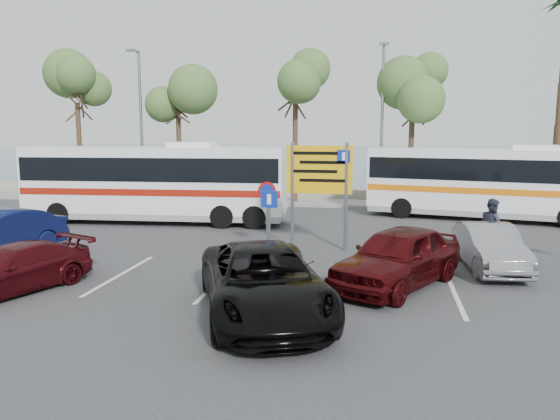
% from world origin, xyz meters
% --- Properties ---
extents(ground, '(120.00, 120.00, 0.00)m').
position_xyz_m(ground, '(0.00, 0.00, 0.00)').
color(ground, '#343437').
rests_on(ground, ground).
extents(kerb_strip, '(44.00, 2.40, 0.15)m').
position_xyz_m(kerb_strip, '(0.00, 14.00, 0.07)').
color(kerb_strip, gray).
rests_on(kerb_strip, ground).
extents(seawall, '(48.00, 0.80, 0.60)m').
position_xyz_m(seawall, '(0.00, 16.00, 0.30)').
color(seawall, gray).
rests_on(seawall, ground).
extents(sea, '(140.00, 140.00, 0.00)m').
position_xyz_m(sea, '(0.00, 60.00, 0.01)').
color(sea, '#43596C').
rests_on(sea, ground).
extents(tree_far_left, '(3.20, 3.20, 7.60)m').
position_xyz_m(tree_far_left, '(-14.00, 14.00, 6.33)').
color(tree_far_left, '#382619').
rests_on(tree_far_left, kerb_strip).
extents(tree_left, '(3.20, 3.20, 7.20)m').
position_xyz_m(tree_left, '(-8.00, 14.00, 6.00)').
color(tree_left, '#382619').
rests_on(tree_left, kerb_strip).
extents(tree_mid, '(3.20, 3.20, 8.00)m').
position_xyz_m(tree_mid, '(-1.50, 14.00, 6.65)').
color(tree_mid, '#382619').
rests_on(tree_mid, kerb_strip).
extents(tree_right, '(3.20, 3.20, 7.40)m').
position_xyz_m(tree_right, '(4.50, 14.00, 6.17)').
color(tree_right, '#382619').
rests_on(tree_right, kerb_strip).
extents(street_lamp_left, '(0.45, 1.15, 8.01)m').
position_xyz_m(street_lamp_left, '(-10.00, 13.52, 4.60)').
color(street_lamp_left, slate).
rests_on(street_lamp_left, kerb_strip).
extents(street_lamp_right, '(0.45, 1.15, 8.01)m').
position_xyz_m(street_lamp_right, '(3.00, 13.52, 4.60)').
color(street_lamp_right, slate).
rests_on(street_lamp_right, kerb_strip).
extents(direction_sign, '(2.20, 0.12, 3.60)m').
position_xyz_m(direction_sign, '(1.00, 3.20, 2.43)').
color(direction_sign, slate).
rests_on(direction_sign, ground).
extents(sign_no_stop, '(0.60, 0.08, 2.35)m').
position_xyz_m(sign_no_stop, '(-0.60, 2.38, 1.58)').
color(sign_no_stop, slate).
rests_on(sign_no_stop, ground).
extents(sign_parking, '(0.50, 0.07, 2.25)m').
position_xyz_m(sign_parking, '(-0.20, 0.79, 1.47)').
color(sign_parking, slate).
rests_on(sign_parking, ground).
extents(lane_markings, '(12.02, 4.20, 0.01)m').
position_xyz_m(lane_markings, '(-1.14, -1.00, 0.00)').
color(lane_markings, silver).
rests_on(lane_markings, ground).
extents(coach_bus_left, '(11.29, 3.14, 3.48)m').
position_xyz_m(coach_bus_left, '(-6.50, 7.20, 1.61)').
color(coach_bus_left, white).
rests_on(coach_bus_left, ground).
extents(coach_bus_right, '(10.99, 4.46, 3.35)m').
position_xyz_m(coach_bus_right, '(7.89, 10.50, 1.55)').
color(coach_bus_right, white).
rests_on(coach_bus_right, ground).
extents(car_maroon, '(3.06, 4.37, 1.18)m').
position_xyz_m(car_maroon, '(-6.00, -2.96, 0.59)').
color(car_maroon, '#480C11').
rests_on(car_maroon, ground).
extents(car_red, '(3.87, 4.89, 1.56)m').
position_xyz_m(car_red, '(3.50, -0.71, 0.78)').
color(car_red, '#44090C').
rests_on(car_red, ground).
extents(suv_black, '(4.28, 5.97, 1.51)m').
position_xyz_m(suv_black, '(0.55, -3.50, 0.75)').
color(suv_black, black).
rests_on(suv_black, ground).
extents(car_silver_b, '(1.74, 4.07, 1.30)m').
position_xyz_m(car_silver_b, '(6.17, 1.50, 0.65)').
color(car_silver_b, gray).
rests_on(car_silver_b, ground).
extents(pedestrian_far, '(0.87, 1.01, 1.79)m').
position_xyz_m(pedestrian_far, '(6.65, 3.81, 0.90)').
color(pedestrian_far, '#2D2F44').
rests_on(pedestrian_far, ground).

